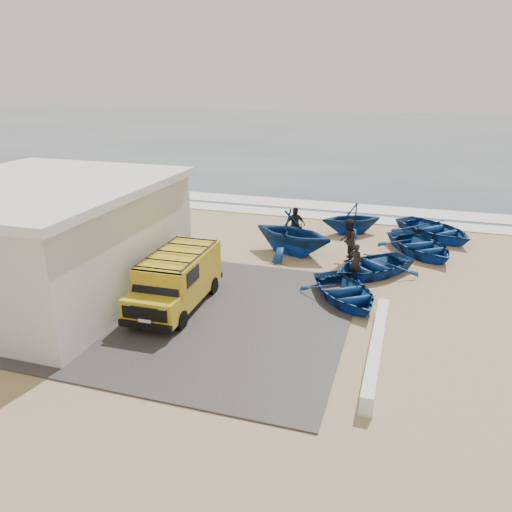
# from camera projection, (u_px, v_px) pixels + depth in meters

# --- Properties ---
(ground) EXTENTS (160.00, 160.00, 0.00)m
(ground) POSITION_uv_depth(u_px,v_px,m) (249.00, 295.00, 19.11)
(ground) COLOR tan
(slab) EXTENTS (12.00, 10.00, 0.05)m
(slab) POSITION_uv_depth(u_px,v_px,m) (179.00, 310.00, 17.87)
(slab) COLOR #3E3B38
(slab) RESTS_ON ground
(ocean) EXTENTS (180.00, 88.00, 0.01)m
(ocean) POSITION_uv_depth(u_px,v_px,m) (375.00, 135.00, 69.27)
(ocean) COLOR #385166
(ocean) RESTS_ON ground
(surf_line) EXTENTS (180.00, 1.60, 0.06)m
(surf_line) POSITION_uv_depth(u_px,v_px,m) (312.00, 215.00, 29.85)
(surf_line) COLOR white
(surf_line) RESTS_ON ground
(surf_wash) EXTENTS (180.00, 2.20, 0.04)m
(surf_wash) POSITION_uv_depth(u_px,v_px,m) (319.00, 205.00, 32.09)
(surf_wash) COLOR white
(surf_wash) RESTS_ON ground
(building) EXTENTS (8.40, 9.40, 4.30)m
(building) POSITION_uv_depth(u_px,v_px,m) (42.00, 239.00, 18.69)
(building) COLOR silver
(building) RESTS_ON ground
(parapet) EXTENTS (0.35, 6.00, 0.55)m
(parapet) POSITION_uv_depth(u_px,v_px,m) (376.00, 348.00, 14.92)
(parapet) COLOR silver
(parapet) RESTS_ON ground
(van) EXTENTS (2.01, 4.75, 2.02)m
(van) POSITION_uv_depth(u_px,v_px,m) (177.00, 278.00, 17.88)
(van) COLOR gold
(van) RESTS_ON ground
(boat_near_left) EXTENTS (4.29, 4.58, 0.77)m
(boat_near_left) POSITION_uv_depth(u_px,v_px,m) (345.00, 292.00, 18.46)
(boat_near_left) COLOR navy
(boat_near_left) RESTS_ON ground
(boat_near_right) EXTENTS (4.69, 4.81, 0.81)m
(boat_near_right) POSITION_uv_depth(u_px,v_px,m) (372.00, 266.00, 20.94)
(boat_near_right) COLOR navy
(boat_near_right) RESTS_ON ground
(boat_mid_left) EXTENTS (4.85, 4.50, 2.09)m
(boat_mid_left) POSITION_uv_depth(u_px,v_px,m) (292.00, 232.00, 23.19)
(boat_mid_left) COLOR navy
(boat_mid_left) RESTS_ON ground
(boat_mid_right) EXTENTS (4.77, 5.06, 0.85)m
(boat_mid_right) POSITION_uv_depth(u_px,v_px,m) (420.00, 246.00, 23.29)
(boat_mid_right) COLOR navy
(boat_mid_right) RESTS_ON ground
(boat_far_left) EXTENTS (4.02, 3.82, 1.66)m
(boat_far_left) POSITION_uv_depth(u_px,v_px,m) (351.00, 218.00, 26.22)
(boat_far_left) COLOR navy
(boat_far_left) RESTS_ON ground
(boat_far_right) EXTENTS (5.37, 5.32, 0.91)m
(boat_far_right) POSITION_uv_depth(u_px,v_px,m) (434.00, 230.00, 25.62)
(boat_far_right) COLOR navy
(boat_far_right) RESTS_ON ground
(fisherman_front) EXTENTS (0.67, 0.58, 1.55)m
(fisherman_front) POSITION_uv_depth(u_px,v_px,m) (356.00, 262.00, 20.32)
(fisherman_front) COLOR black
(fisherman_front) RESTS_ON ground
(fisherman_middle) EXTENTS (0.80, 0.99, 1.93)m
(fisherman_middle) POSITION_uv_depth(u_px,v_px,m) (348.00, 240.00, 22.37)
(fisherman_middle) COLOR black
(fisherman_middle) RESTS_ON ground
(fisherman_back) EXTENTS (1.15, 1.01, 1.87)m
(fisherman_back) POSITION_uv_depth(u_px,v_px,m) (295.00, 226.00, 24.62)
(fisherman_back) COLOR black
(fisherman_back) RESTS_ON ground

